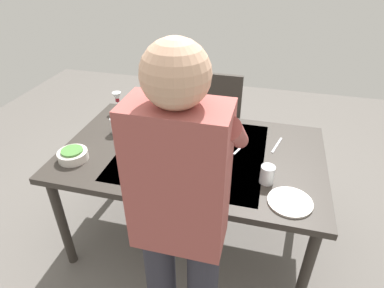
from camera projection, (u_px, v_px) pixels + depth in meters
The scene contains 15 objects.
ground_plane at pixel (192, 234), 2.49m from camera, with size 6.00×6.00×0.00m, color #66605B.
dining_table at pixel (192, 160), 2.11m from camera, with size 1.64×1.01×0.77m.
chair_near at pixel (216, 119), 2.92m from camera, with size 0.40×0.40×0.91m.
person_server at pixel (181, 219), 1.31m from camera, with size 0.42×0.61×1.69m.
wine_bottle at pixel (144, 140), 1.97m from camera, with size 0.07×0.07×0.30m.
wine_glass_left at pixel (117, 98), 2.49m from camera, with size 0.07×0.07×0.15m.
water_cup_near_left at pixel (116, 125), 2.24m from camera, with size 0.07×0.07×0.11m, color silver.
water_cup_near_right at pixel (267, 174), 1.78m from camera, with size 0.08×0.08×0.11m, color silver.
water_cup_far_left at pixel (205, 127), 2.23m from camera, with size 0.08×0.08×0.10m, color silver.
serving_bowl_pasta at pixel (185, 158), 1.94m from camera, with size 0.30×0.30×0.07m.
side_bowl_salad at pixel (73, 155), 1.97m from camera, with size 0.18×0.18×0.07m.
dinner_plate_near at pixel (290, 202), 1.66m from camera, with size 0.23×0.23×0.01m, color silver.
dinner_plate_far at pixel (151, 127), 2.32m from camera, with size 0.23×0.23×0.01m, color silver.
table_knife at pixel (277, 145), 2.12m from camera, with size 0.01×0.20×0.01m, color silver.
table_fork at pixel (241, 148), 2.09m from camera, with size 0.01×0.18×0.01m, color silver.
Camera 1 is at (-0.43, 1.67, 1.93)m, focal length 30.42 mm.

